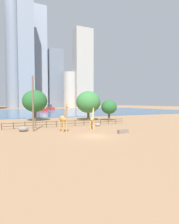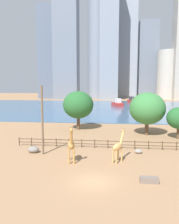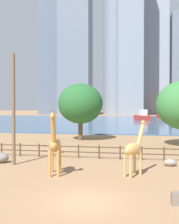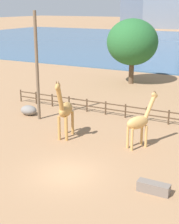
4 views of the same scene
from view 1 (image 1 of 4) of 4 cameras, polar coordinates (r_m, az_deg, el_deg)
The scene contains 20 objects.
ground_plane at distance 103.95m, azimuth -17.01°, elevation 0.14°, with size 400.00×400.00×0.00m, color #9E7551.
harbor_water at distance 100.97m, azimuth -16.84°, elevation 0.12°, with size 180.00×86.00×0.20m, color #3D6084.
giraffe_tall at distance 32.21m, azimuth 0.96°, elevation -2.31°, with size 1.87×2.55×4.12m.
giraffe_companion at distance 29.53m, azimuth -8.59°, elevation -2.22°, with size 1.25×3.07×4.83m.
utility_pole at distance 31.47m, azimuth -17.97°, elevation 2.58°, with size 0.28×0.28×9.53m, color brown.
boulder_near_fence at distance 37.07m, azimuth 2.72°, elevation -4.17°, with size 1.07×0.79×0.59m, color gray.
boulder_by_pole at distance 32.21m, azimuth -20.76°, elevation -5.16°, with size 1.63×1.21×0.91m, color gray.
feeding_trough at distance 28.88m, azimuth 10.92°, elevation -6.26°, with size 1.80×0.60×0.60m, color #72665B.
enclosure_fence at distance 36.94m, azimuth -6.93°, elevation -3.49°, with size 26.12×0.14×1.30m.
tree_left_large at distance 49.49m, azimuth -17.40°, elevation 3.40°, with size 6.58×6.58×8.37m.
tree_center_broad at distance 48.95m, azimuth 6.40°, elevation 1.59°, with size 4.32×4.32×5.71m.
tree_right_tall at distance 49.12m, azimuth -0.40°, elevation 3.25°, with size 6.82×6.82×8.22m.
boat_ferry at distance 106.21m, azimuth -15.21°, elevation 1.00°, with size 5.73×8.82×3.65m.
boat_sailboat at distance 127.94m, azimuth -12.74°, elevation 1.35°, with size 5.14×8.75×7.43m.
skyline_tower_needle at distance 194.07m, azimuth -16.05°, elevation 16.60°, with size 14.60×11.24×101.97m, color #939EAD.
skyline_block_central at distance 177.87m, azimuth -6.14°, elevation 7.06°, with size 14.94×14.94×35.24m, color #B7B2A8.
skyline_block_left at distance 177.61m, azimuth -2.15°, elevation 13.82°, with size 17.31×12.75×76.60m, color #ADA89E.
skyline_block_right at distance 191.42m, azimuth -11.02°, elevation 10.55°, with size 14.85×13.34×60.60m, color slate.
skyline_tower_short at distance 181.38m, azimuth -23.58°, elevation 17.57°, with size 13.97×13.97×102.70m, color gray.
skyline_block_wide at distance 167.14m, azimuth -20.07°, elevation 17.73°, with size 12.76×13.96×95.95m, color gray.
Camera 1 is at (-10.43, -23.31, 4.91)m, focal length 28.00 mm.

